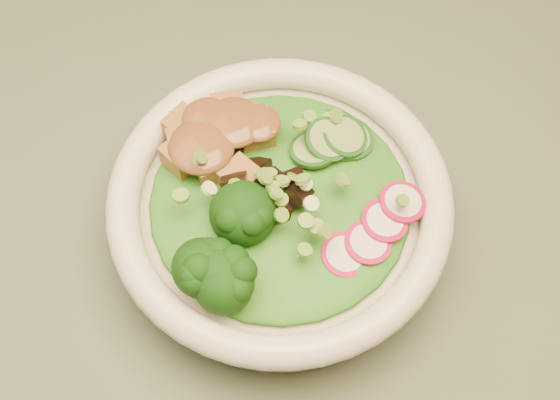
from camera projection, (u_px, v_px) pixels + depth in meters
floor at (268, 393)px, 1.27m from camera, size 4.00×4.00×0.00m
dining_table at (258, 219)px, 0.71m from camera, size 1.20×0.80×0.75m
salad_bowl at (280, 212)px, 0.54m from camera, size 0.24×0.24×0.06m
lettuce_bed at (280, 199)px, 0.53m from camera, size 0.18×0.18×0.02m
broccoli_florets at (229, 251)px, 0.49m from camera, size 0.09×0.09×0.04m
radish_slices at (352, 243)px, 0.51m from camera, size 0.10×0.07×0.02m
cucumber_slices at (332, 137)px, 0.54m from camera, size 0.08×0.08×0.03m
mushroom_heap at (268, 182)px, 0.52m from camera, size 0.08×0.08×0.04m
tofu_cubes at (218, 147)px, 0.54m from camera, size 0.09×0.08×0.03m
peanut_sauce at (217, 138)px, 0.53m from camera, size 0.06×0.05×0.01m
scallion_garnish at (280, 185)px, 0.51m from camera, size 0.17×0.17×0.02m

